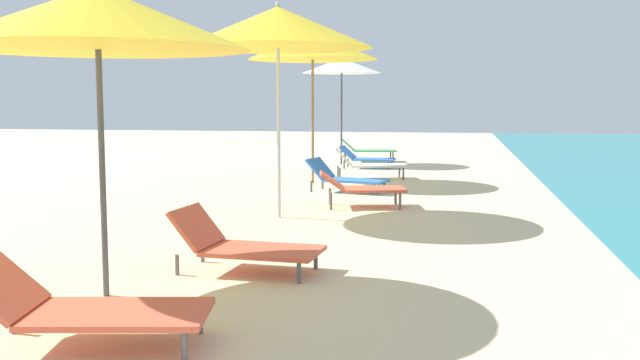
{
  "coord_description": "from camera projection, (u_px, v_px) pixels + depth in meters",
  "views": [
    {
      "loc": [
        2.54,
        3.47,
        1.6
      ],
      "look_at": [
        1.26,
        10.14,
        0.85
      ],
      "focal_mm": 40.45,
      "sensor_mm": 36.0,
      "label": 1
    }
  ],
  "objects": [
    {
      "name": "umbrella_third",
      "position": [
        97.0,
        18.0,
        5.68
      ],
      "size": [
        2.43,
        2.43,
        2.55
      ],
      "color": "#4C4C51",
      "rests_on": "ground"
    },
    {
      "name": "lounger_third_shoreside",
      "position": [
        243.0,
        244.0,
        6.73
      ],
      "size": [
        1.4,
        0.76,
        0.59
      ],
      "rotation": [
        0.0,
        0.0,
        -0.07
      ],
      "color": "#D8593F",
      "rests_on": "ground"
    },
    {
      "name": "lounger_third_inland",
      "position": [
        85.0,
        306.0,
        4.65
      ],
      "size": [
        1.62,
        0.94,
        0.59
      ],
      "rotation": [
        0.0,
        0.0,
        0.19
      ],
      "color": "#D8593F",
      "rests_on": "ground"
    },
    {
      "name": "umbrella_fourth",
      "position": [
        278.0,
        27.0,
        9.62
      ],
      "size": [
        2.55,
        2.55,
        2.91
      ],
      "color": "silver",
      "rests_on": "ground"
    },
    {
      "name": "lounger_fourth_shoreside",
      "position": [
        361.0,
        187.0,
        10.84
      ],
      "size": [
        1.38,
        0.89,
        0.54
      ],
      "rotation": [
        0.0,
        0.0,
        0.21
      ],
      "color": "#D8593F",
      "rests_on": "ground"
    },
    {
      "name": "umbrella_fifth",
      "position": [
        313.0,
        46.0,
        13.76
      ],
      "size": [
        2.5,
        2.5,
        2.97
      ],
      "color": "olive",
      "rests_on": "ground"
    },
    {
      "name": "lounger_fifth_shoreside",
      "position": [
        368.0,
        163.0,
        14.78
      ],
      "size": [
        1.6,
        0.94,
        0.67
      ],
      "rotation": [
        0.0,
        0.0,
        0.24
      ],
      "color": "white",
      "rests_on": "ground"
    },
    {
      "name": "lounger_fifth_inland",
      "position": [
        345.0,
        177.0,
        12.64
      ],
      "size": [
        1.49,
        0.89,
        0.58
      ],
      "rotation": [
        0.0,
        0.0,
        -0.24
      ],
      "color": "blue",
      "rests_on": "ground"
    },
    {
      "name": "umbrella_farthest",
      "position": [
        342.0,
        66.0,
        17.87
      ],
      "size": [
        1.98,
        1.98,
        2.71
      ],
      "color": "#4C4C51",
      "rests_on": "ground"
    },
    {
      "name": "lounger_farthest_shoreside",
      "position": [
        366.0,
        149.0,
        18.94
      ],
      "size": [
        1.58,
        0.95,
        0.64
      ],
      "rotation": [
        0.0,
        0.0,
        0.2
      ],
      "color": "#4CA572",
      "rests_on": "ground"
    },
    {
      "name": "lounger_farthest_inland",
      "position": [
        366.0,
        157.0,
        17.09
      ],
      "size": [
        1.3,
        0.65,
        0.53
      ],
      "rotation": [
        0.0,
        0.0,
        -0.02
      ],
      "color": "blue",
      "rests_on": "ground"
    }
  ]
}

